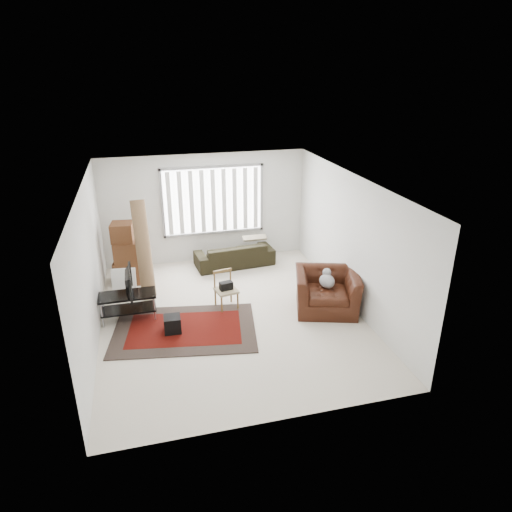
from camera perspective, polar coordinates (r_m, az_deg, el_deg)
The scene contains 11 objects.
room at distance 8.91m, azimuth -3.84°, elevation 3.97°, with size 6.00×6.02×2.71m.
persian_rug at distance 8.83m, azimuth -8.88°, elevation -9.03°, with size 2.90×2.18×0.02m.
tv_stand at distance 9.24m, azimuth -15.72°, elevation -5.44°, with size 1.08×0.49×0.54m.
tv at distance 9.06m, azimuth -15.99°, elevation -3.21°, with size 0.87×0.11×0.50m, color black.
subwoofer at distance 8.71m, azimuth -10.40°, elevation -8.36°, with size 0.31×0.31×0.31m, color black.
moving_boxes at distance 10.69m, azimuth -15.92°, elevation 0.10°, with size 0.65×0.60×1.42m.
white_flatpack at distance 10.16m, azimuth -16.16°, elevation -3.27°, with size 0.50×0.07×0.64m, color silver.
rolled_rug at distance 9.94m, azimuth -13.91°, elevation 0.90°, with size 0.31×0.31×2.06m, color brown.
sofa at distance 11.28m, azimuth -2.72°, elevation 0.61°, with size 1.92×0.83×0.74m, color black.
side_chair at distance 9.31m, azimuth -3.79°, elevation -4.03°, with size 0.49×0.49×0.78m.
armchair at distance 9.31m, azimuth 8.84°, elevation -4.04°, with size 1.52×1.42×0.93m.
Camera 1 is at (-1.51, -7.78, 4.63)m, focal length 32.00 mm.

